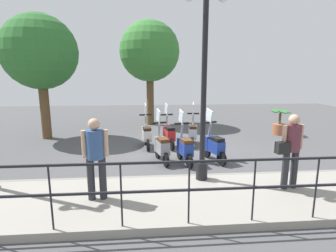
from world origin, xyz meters
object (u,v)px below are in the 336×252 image
at_px(pedestrian_with_bag, 291,146).
at_px(scooter_far_2, 147,134).
at_px(potted_palm, 279,124).
at_px(scooter_far_0, 193,132).
at_px(lamp_post_near, 204,94).
at_px(scooter_near_2, 162,146).
at_px(scooter_near_0, 214,146).
at_px(tree_large, 40,53).
at_px(tree_distant, 150,52).
at_px(scooter_far_1, 169,134).
at_px(scooter_near_1, 185,147).
at_px(pedestrian_distant, 95,153).

xyz_separation_m(pedestrian_with_bag, scooter_far_2, (3.91, 2.98, -0.60)).
height_order(potted_palm, scooter_far_0, scooter_far_0).
bearing_deg(lamp_post_near, scooter_near_2, 26.17).
xyz_separation_m(potted_palm, scooter_near_2, (-3.22, 5.24, 0.04)).
distance_m(pedestrian_with_bag, scooter_near_0, 2.56).
relative_size(tree_large, scooter_near_2, 3.11).
height_order(pedestrian_with_bag, scooter_near_0, pedestrian_with_bag).
bearing_deg(lamp_post_near, pedestrian_with_bag, -110.39).
relative_size(tree_distant, scooter_far_1, 3.32).
relative_size(scooter_near_1, scooter_far_0, 1.00).
bearing_deg(lamp_post_near, scooter_far_2, 20.99).
bearing_deg(scooter_far_2, scooter_near_1, -153.90).
height_order(pedestrian_with_bag, pedestrian_distant, same).
xyz_separation_m(lamp_post_near, tree_large, (5.03, 5.26, 1.22)).
distance_m(pedestrian_with_bag, scooter_far_2, 4.96).
height_order(lamp_post_near, pedestrian_distant, lamp_post_near).
xyz_separation_m(tree_large, tree_distant, (2.60, -4.21, 0.27)).
distance_m(tree_large, scooter_far_1, 5.84).
relative_size(tree_large, scooter_near_1, 3.11).
relative_size(potted_palm, scooter_far_1, 0.69).
xyz_separation_m(pedestrian_with_bag, pedestrian_distant, (-0.17, 3.95, 0.00)).
distance_m(pedestrian_with_bag, scooter_near_2, 3.50).
distance_m(scooter_near_0, scooter_near_1, 0.90).
relative_size(lamp_post_near, potted_palm, 4.19).
xyz_separation_m(pedestrian_distant, potted_palm, (5.71, -6.63, -0.63)).
bearing_deg(pedestrian_with_bag, lamp_post_near, 60.49).
height_order(scooter_near_1, scooter_far_0, same).
xyz_separation_m(tree_distant, scooter_far_2, (-4.35, 0.21, -3.13)).
bearing_deg(scooter_far_1, scooter_near_1, 179.41).
bearing_deg(pedestrian_with_bag, scooter_near_1, 32.40).
xyz_separation_m(pedestrian_with_bag, potted_palm, (5.54, -2.68, -0.63)).
xyz_separation_m(potted_palm, scooter_near_0, (-3.26, 3.70, 0.04)).
bearing_deg(pedestrian_distant, scooter_near_2, 145.14).
relative_size(scooter_near_0, scooter_near_2, 1.00).
relative_size(potted_palm, scooter_far_2, 0.69).
bearing_deg(scooter_far_1, lamp_post_near, 177.98).
distance_m(tree_distant, scooter_far_2, 5.37).
bearing_deg(scooter_near_0, tree_large, 42.47).
xyz_separation_m(lamp_post_near, scooter_far_2, (3.27, 1.26, -1.64)).
bearing_deg(scooter_near_2, tree_large, 39.47).
height_order(lamp_post_near, tree_large, tree_large).
bearing_deg(scooter_near_1, scooter_near_2, 64.27).
bearing_deg(pedestrian_distant, scooter_far_1, 151.28).
relative_size(pedestrian_distant, scooter_far_0, 1.03).
distance_m(scooter_near_0, scooter_far_1, 2.01).
relative_size(tree_large, scooter_far_2, 3.11).
bearing_deg(tree_distant, pedestrian_distant, 172.05).
bearing_deg(tree_distant, scooter_near_1, -171.95).
xyz_separation_m(scooter_near_1, scooter_near_2, (0.17, 0.65, 0.00)).
bearing_deg(tree_distant, potted_palm, -116.57).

